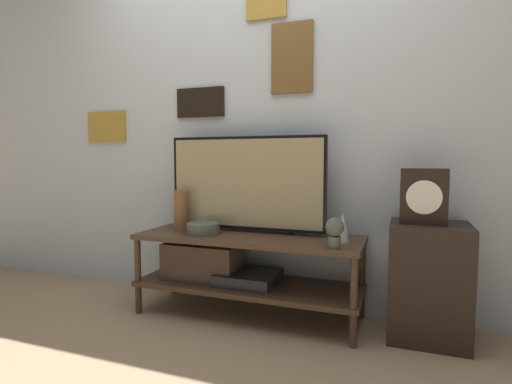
# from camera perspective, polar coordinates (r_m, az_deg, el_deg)

# --- Properties ---
(ground_plane) EXTENTS (12.00, 12.00, 0.00)m
(ground_plane) POSITION_cam_1_polar(r_m,az_deg,el_deg) (2.38, -3.72, -19.47)
(ground_plane) COLOR #997F60
(wall_back) EXTENTS (6.40, 0.08, 2.70)m
(wall_back) POSITION_cam_1_polar(r_m,az_deg,el_deg) (2.72, 1.04, 12.81)
(wall_back) COLOR #B2BCC6
(wall_back) RESTS_ON ground_plane
(media_console) EXTENTS (1.39, 0.47, 0.51)m
(media_console) POSITION_cam_1_polar(r_m,az_deg,el_deg) (2.55, -3.51, -10.13)
(media_console) COLOR #422D1E
(media_console) RESTS_ON ground_plane
(television) EXTENTS (1.04, 0.05, 0.61)m
(television) POSITION_cam_1_polar(r_m,az_deg,el_deg) (2.54, -1.46, 1.28)
(television) COLOR black
(television) RESTS_ON media_console
(vase_slim_bronze) EXTENTS (0.07, 0.07, 0.17)m
(vase_slim_bronze) POSITION_cam_1_polar(r_m,az_deg,el_deg) (2.31, 12.28, -4.88)
(vase_slim_bronze) COLOR beige
(vase_slim_bronze) RESTS_ON media_console
(vase_tall_ceramic) EXTENTS (0.09, 0.09, 0.26)m
(vase_tall_ceramic) POSITION_cam_1_polar(r_m,az_deg,el_deg) (2.67, -10.70, -2.59)
(vase_tall_ceramic) COLOR brown
(vase_tall_ceramic) RESTS_ON media_console
(vase_wide_bowl) EXTENTS (0.21, 0.21, 0.07)m
(vase_wide_bowl) POSITION_cam_1_polar(r_m,az_deg,el_deg) (2.53, -7.54, -5.16)
(vase_wide_bowl) COLOR #4C5647
(vase_wide_bowl) RESTS_ON media_console
(candle_jar) EXTENTS (0.07, 0.07, 0.10)m
(candle_jar) POSITION_cam_1_polar(r_m,az_deg,el_deg) (2.53, 7.81, -4.87)
(candle_jar) COLOR #C1B29E
(candle_jar) RESTS_ON media_console
(decorative_bust) EXTENTS (0.10, 0.10, 0.16)m
(decorative_bust) POSITION_cam_1_polar(r_m,az_deg,el_deg) (2.14, 11.18, -5.38)
(decorative_bust) COLOR #4C5647
(decorative_bust) RESTS_ON media_console
(side_table) EXTENTS (0.41, 0.37, 0.63)m
(side_table) POSITION_cam_1_polar(r_m,az_deg,el_deg) (2.40, 23.41, -11.61)
(side_table) COLOR black
(side_table) RESTS_ON ground_plane
(mantel_clock) EXTENTS (0.23, 0.11, 0.30)m
(mantel_clock) POSITION_cam_1_polar(r_m,az_deg,el_deg) (2.28, 22.83, -0.58)
(mantel_clock) COLOR black
(mantel_clock) RESTS_ON side_table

